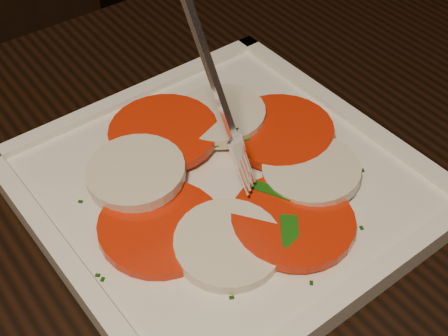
# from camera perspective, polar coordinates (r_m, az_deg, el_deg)

# --- Properties ---
(plate) EXTENTS (0.30, 0.30, 0.01)m
(plate) POSITION_cam_1_polar(r_m,az_deg,el_deg) (0.52, 0.00, -1.76)
(plate) COLOR white
(plate) RESTS_ON table
(caprese_salad) EXTENTS (0.25, 0.24, 0.02)m
(caprese_salad) POSITION_cam_1_polar(r_m,az_deg,el_deg) (0.51, -0.00, -0.51)
(caprese_salad) COLOR red
(caprese_salad) RESTS_ON plate
(fork) EXTENTS (0.05, 0.06, 0.16)m
(fork) POSITION_cam_1_polar(r_m,az_deg,el_deg) (0.44, -1.16, 6.54)
(fork) COLOR white
(fork) RESTS_ON caprese_salad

